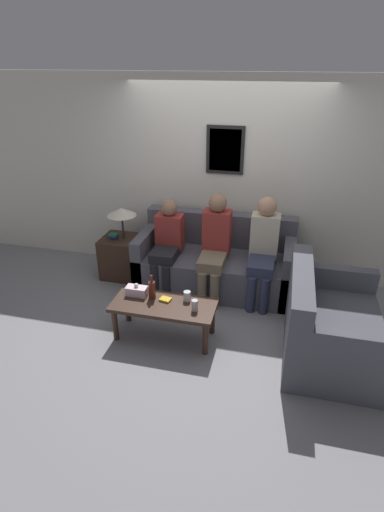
{
  "coord_description": "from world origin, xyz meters",
  "views": [
    {
      "loc": [
        0.8,
        -4.05,
        2.75
      ],
      "look_at": [
        -0.17,
        -0.1,
        0.72
      ],
      "focal_mm": 28.0,
      "sensor_mm": 36.0,
      "label": 1
    }
  ],
  "objects_px": {
    "couch_side": "(328,328)",
    "person_middle": "(215,243)",
    "person_left": "(167,242)",
    "drinking_glass": "(187,296)",
    "wine_bottle": "(152,289)",
    "couch_main": "(216,263)",
    "person_right": "(263,246)",
    "coffee_table": "(164,309)"
  },
  "relations": [
    {
      "from": "person_left",
      "to": "couch_main",
      "type": "bearing_deg",
      "value": 16.91
    },
    {
      "from": "coffee_table",
      "to": "drinking_glass",
      "type": "bearing_deg",
      "value": 28.59
    },
    {
      "from": "couch_side",
      "to": "person_right",
      "type": "xyz_separation_m",
      "value": [
        -0.75,
        0.96,
        0.38
      ]
    },
    {
      "from": "couch_side",
      "to": "person_left",
      "type": "bearing_deg",
      "value": 64.48
    },
    {
      "from": "person_middle",
      "to": "person_right",
      "type": "height_order",
      "value": "person_middle"
    },
    {
      "from": "drinking_glass",
      "to": "person_middle",
      "type": "bearing_deg",
      "value": 82.42
    },
    {
      "from": "drinking_glass",
      "to": "couch_side",
      "type": "bearing_deg",
      "value": -0.42
    },
    {
      "from": "couch_side",
      "to": "wine_bottle",
      "type": "xyz_separation_m",
      "value": [
        -1.83,
        -0.02,
        0.2
      ]
    },
    {
      "from": "wine_bottle",
      "to": "person_right",
      "type": "distance_m",
      "value": 1.48
    },
    {
      "from": "coffee_table",
      "to": "wine_bottle",
      "type": "bearing_deg",
      "value": 150.49
    },
    {
      "from": "couch_side",
      "to": "drinking_glass",
      "type": "relative_size",
      "value": 12.11
    },
    {
      "from": "couch_main",
      "to": "person_middle",
      "type": "xyz_separation_m",
      "value": [
        0.02,
        -0.19,
        0.38
      ]
    },
    {
      "from": "person_left",
      "to": "person_middle",
      "type": "bearing_deg",
      "value": -1.06
    },
    {
      "from": "drinking_glass",
      "to": "person_right",
      "type": "height_order",
      "value": "person_right"
    },
    {
      "from": "couch_main",
      "to": "wine_bottle",
      "type": "relative_size",
      "value": 7.22
    },
    {
      "from": "couch_side",
      "to": "person_left",
      "type": "height_order",
      "value": "person_left"
    },
    {
      "from": "couch_side",
      "to": "drinking_glass",
      "type": "xyz_separation_m",
      "value": [
        -1.46,
        0.01,
        0.15
      ]
    },
    {
      "from": "couch_side",
      "to": "wine_bottle",
      "type": "bearing_deg",
      "value": 90.75
    },
    {
      "from": "couch_main",
      "to": "coffee_table",
      "type": "height_order",
      "value": "couch_main"
    },
    {
      "from": "drinking_glass",
      "to": "person_right",
      "type": "relative_size",
      "value": 0.08
    },
    {
      "from": "couch_side",
      "to": "person_right",
      "type": "height_order",
      "value": "person_right"
    },
    {
      "from": "drinking_glass",
      "to": "wine_bottle",
      "type": "bearing_deg",
      "value": -174.75
    },
    {
      "from": "couch_side",
      "to": "wine_bottle",
      "type": "distance_m",
      "value": 1.85
    },
    {
      "from": "couch_side",
      "to": "person_middle",
      "type": "distance_m",
      "value": 1.67
    },
    {
      "from": "couch_main",
      "to": "drinking_glass",
      "type": "bearing_deg",
      "value": -95.46
    },
    {
      "from": "couch_main",
      "to": "person_middle",
      "type": "bearing_deg",
      "value": -85.42
    },
    {
      "from": "couch_side",
      "to": "person_middle",
      "type": "height_order",
      "value": "person_middle"
    },
    {
      "from": "couch_side",
      "to": "person_right",
      "type": "relative_size",
      "value": 1.03
    },
    {
      "from": "person_left",
      "to": "coffee_table",
      "type": "bearing_deg",
      "value": -75.4
    },
    {
      "from": "coffee_table",
      "to": "person_left",
      "type": "bearing_deg",
      "value": 104.6
    },
    {
      "from": "wine_bottle",
      "to": "person_left",
      "type": "relative_size",
      "value": 0.24
    },
    {
      "from": "person_left",
      "to": "person_middle",
      "type": "height_order",
      "value": "person_middle"
    },
    {
      "from": "coffee_table",
      "to": "person_middle",
      "type": "relative_size",
      "value": 0.86
    },
    {
      "from": "person_right",
      "to": "person_left",
      "type": "bearing_deg",
      "value": -178.56
    },
    {
      "from": "drinking_glass",
      "to": "person_right",
      "type": "distance_m",
      "value": 1.21
    },
    {
      "from": "couch_main",
      "to": "person_left",
      "type": "bearing_deg",
      "value": -163.09
    },
    {
      "from": "coffee_table",
      "to": "person_right",
      "type": "relative_size",
      "value": 0.86
    },
    {
      "from": "person_middle",
      "to": "person_right",
      "type": "bearing_deg",
      "value": 4.07
    },
    {
      "from": "couch_main",
      "to": "person_right",
      "type": "xyz_separation_m",
      "value": [
        0.6,
        -0.15,
        0.38
      ]
    },
    {
      "from": "couch_main",
      "to": "drinking_glass",
      "type": "relative_size",
      "value": 18.32
    },
    {
      "from": "couch_main",
      "to": "couch_side",
      "type": "xyz_separation_m",
      "value": [
        1.35,
        -1.12,
        0.0
      ]
    },
    {
      "from": "couch_side",
      "to": "person_left",
      "type": "distance_m",
      "value": 2.19
    }
  ]
}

